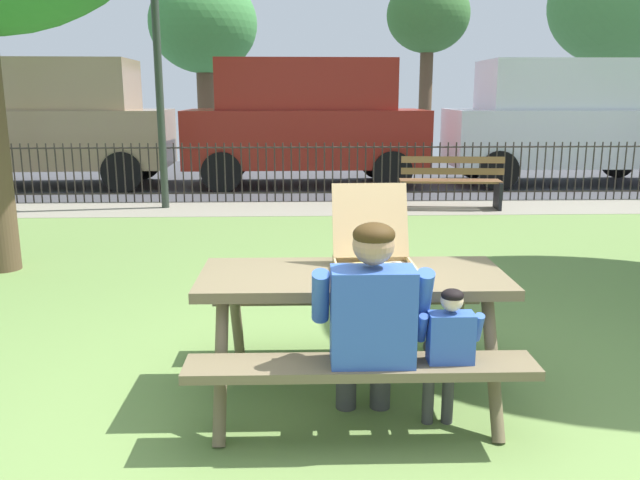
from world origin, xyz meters
TOP-DOWN VIEW (x-y plane):
  - ground at (0.00, 1.84)m, footprint 28.00×11.68m
  - cobblestone_walkway at (0.00, 6.98)m, footprint 28.00×1.40m
  - street_asphalt at (0.00, 11.12)m, footprint 28.00×6.88m
  - picnic_table_foreground at (0.13, 0.38)m, footprint 1.81×1.50m
  - pizza_box_open at (0.26, 0.45)m, footprint 0.48×0.58m
  - adult_at_table at (0.18, -0.12)m, footprint 0.61×0.59m
  - child_at_table at (0.58, -0.15)m, footprint 0.33×0.32m
  - iron_fence_streetside at (-0.00, 7.68)m, footprint 22.11×0.03m
  - park_bench_center at (2.26, 6.84)m, footprint 1.63×0.60m
  - lamp_post_walkway at (-2.32, 7.12)m, footprint 0.28×0.28m
  - parked_car_far_left at (-5.07, 9.72)m, footprint 4.77×2.21m
  - parked_car_left at (-0.00, 9.72)m, footprint 4.74×2.15m
  - parked_car_center at (5.26, 9.72)m, footprint 4.74×2.15m
  - far_tree_midleft at (-2.88, 16.48)m, footprint 3.13×3.13m
  - far_tree_center at (3.70, 16.48)m, footprint 2.43×2.43m
  - far_tree_midright at (9.29, 16.48)m, footprint 3.91×3.91m

SIDE VIEW (x-z plane):
  - ground at x=0.00m, z-range -0.02..0.00m
  - street_asphalt at x=0.00m, z-range -0.01..0.00m
  - cobblestone_walkway at x=0.00m, z-range -0.01..0.00m
  - park_bench_center at x=2.26m, z-range -0.01..0.84m
  - iron_fence_streetside at x=0.00m, z-range 0.01..1.01m
  - child_at_table at x=0.58m, z-range 0.09..0.94m
  - picnic_table_foreground at x=0.13m, z-range 0.20..0.99m
  - adult_at_table at x=0.18m, z-range 0.06..1.25m
  - pizza_box_open at x=0.26m, z-range 0.62..1.11m
  - parked_car_far_left at x=-5.07m, z-range 0.08..2.54m
  - parked_car_left at x=0.00m, z-range 0.08..2.54m
  - parked_car_center at x=5.26m, z-range 0.08..2.54m
  - lamp_post_walkway at x=-2.32m, z-range 0.45..4.45m
  - far_tree_midleft at x=-2.88m, z-range 1.14..6.35m
  - far_tree_center at x=3.70m, z-range 1.40..6.57m
  - far_tree_midright at x=9.29m, z-range 1.29..7.46m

